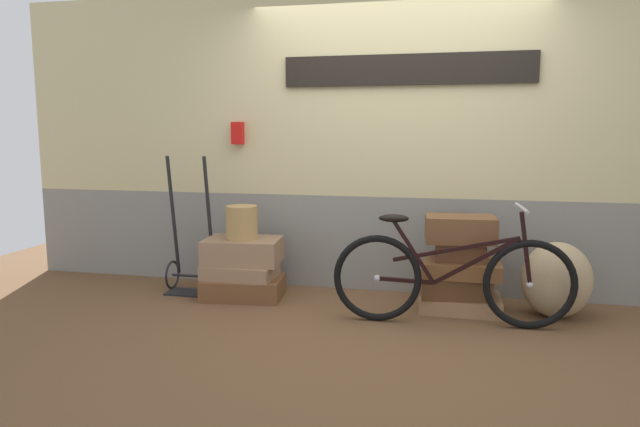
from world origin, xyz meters
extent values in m
cube|color=brown|center=(0.00, 0.00, -0.03)|extent=(9.07, 5.20, 0.06)
cube|color=gray|center=(0.00, 0.85, 0.42)|extent=(7.07, 0.20, 0.85)
cube|color=#CCBC84|center=(0.00, 0.85, 1.75)|extent=(7.07, 0.20, 1.80)
cube|color=black|center=(0.09, 0.73, 1.93)|extent=(2.11, 0.04, 0.26)
cube|color=red|center=(-1.42, 0.71, 1.40)|extent=(0.10, 0.08, 0.20)
cube|color=brown|center=(-1.23, 0.29, 0.09)|extent=(0.71, 0.53, 0.17)
cube|color=#937051|center=(-1.26, 0.29, 0.23)|extent=(0.60, 0.43, 0.12)
cube|color=#937051|center=(-1.25, 0.33, 0.40)|extent=(0.68, 0.50, 0.21)
cube|color=#9E754C|center=(0.58, 0.33, 0.06)|extent=(0.63, 0.44, 0.12)
cube|color=brown|center=(0.54, 0.30, 0.20)|extent=(0.58, 0.41, 0.17)
cube|color=brown|center=(0.59, 0.30, 0.35)|extent=(0.60, 0.41, 0.12)
cube|color=brown|center=(0.57, 0.33, 0.48)|extent=(0.39, 0.27, 0.15)
cube|color=brown|center=(0.57, 0.30, 0.66)|extent=(0.56, 0.39, 0.20)
cylinder|color=#A8844C|center=(-1.24, 0.31, 0.65)|extent=(0.27, 0.27, 0.29)
torus|color=black|center=(-1.95, 0.39, 0.13)|extent=(0.02, 0.26, 0.26)
torus|color=black|center=(-1.55, 0.39, 0.13)|extent=(0.02, 0.26, 0.26)
cylinder|color=black|center=(-1.75, 0.39, 0.13)|extent=(0.40, 0.02, 0.02)
cylinder|color=black|center=(-1.92, 0.39, 0.67)|extent=(0.03, 0.18, 1.08)
cylinder|color=black|center=(-1.58, 0.39, 0.67)|extent=(0.03, 0.18, 1.08)
cube|color=black|center=(-1.75, 0.28, 0.01)|extent=(0.36, 0.22, 0.02)
ellipsoid|color=tan|center=(1.29, 0.31, 0.29)|extent=(0.52, 0.44, 0.59)
torus|color=black|center=(-0.03, -0.08, 0.33)|extent=(0.66, 0.09, 0.66)
sphere|color=#B2B2B7|center=(-0.03, -0.08, 0.33)|extent=(0.05, 0.05, 0.05)
torus|color=black|center=(1.06, -0.02, 0.33)|extent=(0.66, 0.09, 0.66)
sphere|color=#B2B2B7|center=(1.06, -0.02, 0.33)|extent=(0.05, 0.05, 0.05)
cube|color=black|center=(0.68, -0.04, 0.49)|extent=(0.61, 0.06, 0.38)
cube|color=black|center=(0.23, -0.06, 0.54)|extent=(0.32, 0.05, 0.47)
cube|color=black|center=(0.17, -0.07, 0.32)|extent=(0.42, 0.05, 0.04)
cube|color=black|center=(0.53, -0.05, 0.57)|extent=(0.90, 0.08, 0.22)
cube|color=black|center=(1.02, -0.02, 0.59)|extent=(0.11, 0.03, 0.53)
ellipsoid|color=black|center=(0.08, -0.07, 0.79)|extent=(0.22, 0.10, 0.06)
cylinder|color=#A5A5AD|center=(0.98, -0.02, 0.88)|extent=(0.05, 0.46, 0.02)
camera|label=1|loc=(0.47, -4.23, 1.42)|focal=32.12mm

